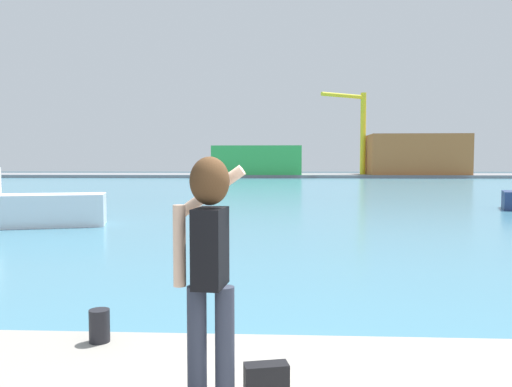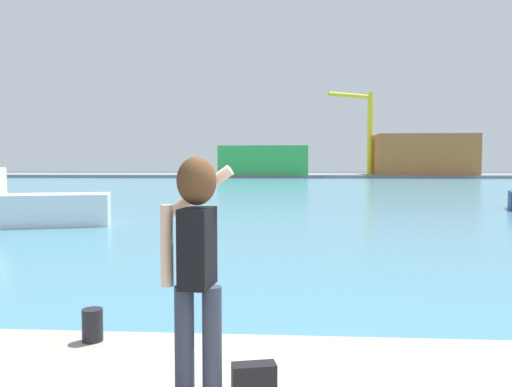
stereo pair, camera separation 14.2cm
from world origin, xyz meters
name	(u,v)px [view 1 (the left image)]	position (x,y,z in m)	size (l,w,h in m)	color
ground_plane	(288,187)	(0.00, 50.00, 0.00)	(220.00, 220.00, 0.00)	#334751
harbor_water	(288,186)	(0.00, 52.00, 0.01)	(140.00, 100.00, 0.02)	teal
far_shore_dock	(286,175)	(0.00, 92.00, 0.27)	(140.00, 20.00, 0.54)	gray
person_photographer	(209,252)	(-1.18, 0.62, 1.74)	(0.53, 0.56, 1.74)	#2D3342
handbag	(266,380)	(-0.78, 0.68, 0.80)	(0.32, 0.14, 0.24)	black
harbor_bollard	(99,326)	(-2.39, 1.72, 0.83)	(0.19, 0.19, 0.31)	black
warehouse_left	(258,161)	(-5.08, 87.80, 3.06)	(15.42, 11.63, 5.03)	green
warehouse_right	(413,155)	(22.97, 89.13, 4.05)	(16.73, 13.00, 7.02)	#B26633
port_crane	(358,125)	(13.04, 88.45, 9.43)	(8.54, 5.65, 14.71)	yellow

